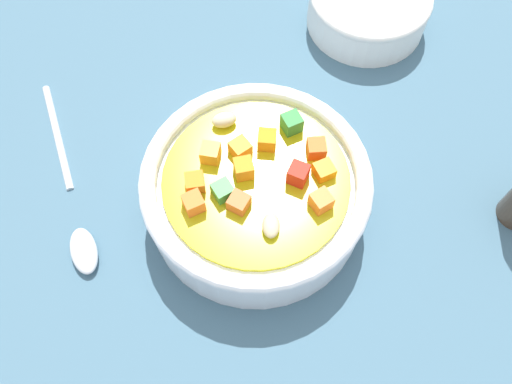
# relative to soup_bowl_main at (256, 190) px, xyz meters

# --- Properties ---
(ground_plane) EXTENTS (1.40, 1.40, 0.02)m
(ground_plane) POSITION_rel_soup_bowl_main_xyz_m (0.00, 0.00, -0.04)
(ground_plane) COLOR #42667A
(soup_bowl_main) EXTENTS (0.17, 0.17, 0.06)m
(soup_bowl_main) POSITION_rel_soup_bowl_main_xyz_m (0.00, 0.00, 0.00)
(soup_bowl_main) COLOR white
(soup_bowl_main) RESTS_ON ground_plane
(spoon) EXTENTS (0.03, 0.19, 0.01)m
(spoon) POSITION_rel_soup_bowl_main_xyz_m (0.13, -0.06, -0.02)
(spoon) COLOR silver
(spoon) RESTS_ON ground_plane
(side_bowl_small) EXTENTS (0.11, 0.11, 0.04)m
(side_bowl_small) POSITION_rel_soup_bowl_main_xyz_m (-0.18, -0.13, -0.01)
(side_bowl_small) COLOR white
(side_bowl_small) RESTS_ON ground_plane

